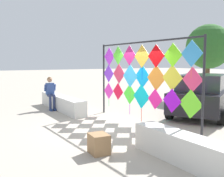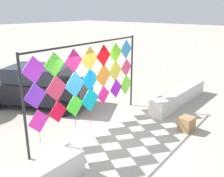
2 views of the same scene
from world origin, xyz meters
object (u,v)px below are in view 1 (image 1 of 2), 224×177
(cardboard_box_small, at_px, (99,144))
(tree_palm_like, at_px, (208,48))
(parked_car, at_px, (203,94))
(seated_vendor, at_px, (51,91))
(kite_display_rack, at_px, (143,73))

(cardboard_box_small, xyz_separation_m, tree_palm_like, (-4.96, 10.08, 2.75))
(parked_car, height_order, tree_palm_like, tree_palm_like)
(seated_vendor, bearing_deg, kite_display_rack, 22.53)
(seated_vendor, xyz_separation_m, parked_car, (4.39, 4.87, -0.02))
(kite_display_rack, xyz_separation_m, seated_vendor, (-4.34, -1.80, -0.90))
(parked_car, height_order, cardboard_box_small, parked_car)
(cardboard_box_small, height_order, tree_palm_like, tree_palm_like)
(seated_vendor, height_order, tree_palm_like, tree_palm_like)
(kite_display_rack, height_order, seated_vendor, kite_display_rack)
(cardboard_box_small, distance_m, tree_palm_like, 11.56)
(seated_vendor, height_order, cardboard_box_small, seated_vendor)
(cardboard_box_small, bearing_deg, tree_palm_like, 116.19)
(seated_vendor, distance_m, cardboard_box_small, 6.15)
(parked_car, xyz_separation_m, tree_palm_like, (-3.28, 4.35, 2.15))
(parked_car, distance_m, tree_palm_like, 5.85)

